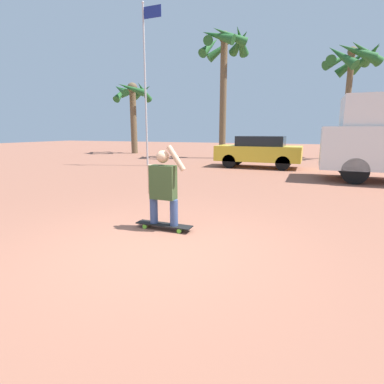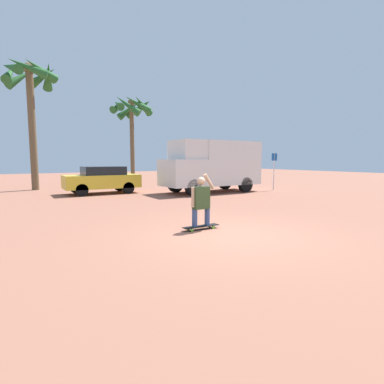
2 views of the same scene
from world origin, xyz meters
TOP-DOWN VIEW (x-y plane):
  - ground_plane at (0.00, 0.00)m, footprint 80.00×80.00m
  - skateboard at (-0.34, 0.87)m, footprint 1.04×0.23m
  - person_skateboarder at (-0.34, 0.87)m, footprint 0.72×0.22m
  - parked_car_yellow at (-0.37, 10.92)m, footprint 3.95×1.80m
  - palm_tree_near_van at (3.82, 17.55)m, footprint 3.43×3.49m
  - palm_tree_center_background at (-3.42, 15.05)m, footprint 3.29×3.32m
  - palm_tree_far_left at (-11.09, 16.74)m, footprint 2.96×3.15m
  - flagpole at (-5.64, 9.53)m, footprint 0.99×0.12m

SIDE VIEW (x-z plane):
  - ground_plane at x=0.00m, z-range 0.00..0.00m
  - skateboard at x=-0.34m, z-range 0.03..0.13m
  - parked_car_yellow at x=-0.37m, z-range 0.04..1.54m
  - person_skateboarder at x=-0.34m, z-range 0.12..1.52m
  - palm_tree_far_left at x=-11.09m, z-range 1.53..6.93m
  - flagpole at x=-5.64m, z-range 0.46..8.02m
  - palm_tree_near_van at x=3.82m, z-range 2.34..9.20m
  - palm_tree_center_background at x=-3.42m, z-range 2.46..10.20m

